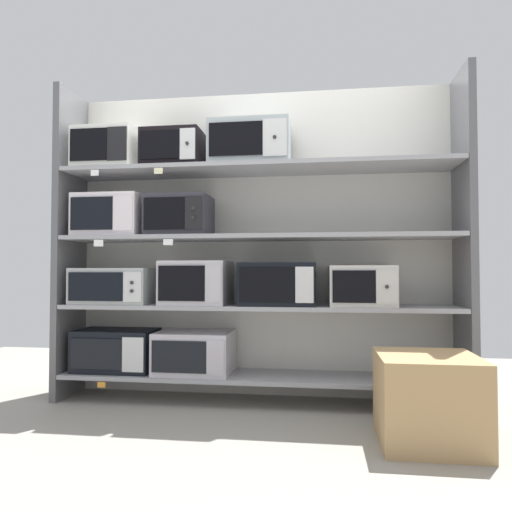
{
  "coord_description": "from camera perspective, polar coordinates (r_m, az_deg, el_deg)",
  "views": [
    {
      "loc": [
        0.45,
        -3.32,
        0.93
      ],
      "look_at": [
        0.0,
        0.0,
        1.04
      ],
      "focal_mm": 33.0,
      "sensor_mm": 36.0,
      "label": 1
    }
  ],
  "objects": [
    {
      "name": "microwave_2",
      "position": [
        3.64,
        -16.58,
        -3.48
      ],
      "size": [
        0.57,
        0.43,
        0.26
      ],
      "color": "#A1A6A5",
      "rests_on": "shelf_1"
    },
    {
      "name": "microwave_6",
      "position": [
        3.68,
        -17.05,
        4.63
      ],
      "size": [
        0.49,
        0.38,
        0.31
      ],
      "color": "silver",
      "rests_on": "shelf_2"
    },
    {
      "name": "microwave_1",
      "position": [
        3.49,
        -7.46,
        -11.48
      ],
      "size": [
        0.54,
        0.4,
        0.3
      ],
      "color": "#B8B1BB",
      "rests_on": "shelf_0"
    },
    {
      "name": "shelf_1",
      "position": [
        3.36,
        0.0,
        -6.18
      ],
      "size": [
        2.78,
        0.43,
        0.03
      ],
      "primitive_type": "cube",
      "color": "#99999E"
    },
    {
      "name": "shelf_0",
      "position": [
        3.44,
        0.0,
        -14.43
      ],
      "size": [
        2.78,
        0.43,
        0.03
      ],
      "primitive_type": "cube",
      "color": "#99999E",
      "rests_on": "ground"
    },
    {
      "name": "upright_left",
      "position": [
        3.82,
        -21.63,
        1.55
      ],
      "size": [
        0.05,
        0.43,
        2.29
      ],
      "primitive_type": "cube",
      "color": "#5B5B5E",
      "rests_on": "ground"
    },
    {
      "name": "microwave_9",
      "position": [
        3.6,
        -9.86,
        12.45
      ],
      "size": [
        0.43,
        0.38,
        0.27
      ],
      "color": "black",
      "rests_on": "shelf_3"
    },
    {
      "name": "back_panel",
      "position": [
        3.59,
        0.5,
        1.63
      ],
      "size": [
        2.98,
        0.04,
        2.29
      ],
      "primitive_type": "cube",
      "color": "beige",
      "rests_on": "ground"
    },
    {
      "name": "microwave_5",
      "position": [
        3.33,
        12.66,
        -3.53
      ],
      "size": [
        0.44,
        0.42,
        0.28
      ],
      "color": "beige",
      "rests_on": "shelf_1"
    },
    {
      "name": "microwave_0",
      "position": [
        3.69,
        -16.59,
        -10.87
      ],
      "size": [
        0.58,
        0.35,
        0.3
      ],
      "color": "black",
      "rests_on": "shelf_0"
    },
    {
      "name": "microwave_7",
      "position": [
        3.5,
        -9.25,
        4.79
      ],
      "size": [
        0.45,
        0.37,
        0.29
      ],
      "color": "#313039",
      "rests_on": "shelf_2"
    },
    {
      "name": "microwave_4",
      "position": [
        3.33,
        2.69,
        -3.39
      ],
      "size": [
        0.53,
        0.43,
        0.3
      ],
      "color": "black",
      "rests_on": "shelf_1"
    },
    {
      "name": "price_tag_0",
      "position": [
        3.54,
        -18.23,
        -14.61
      ],
      "size": [
        0.06,
        0.0,
        0.04
      ],
      "primitive_type": "cube",
      "color": "orange"
    },
    {
      "name": "upright_right",
      "position": [
        3.47,
        23.96,
        1.91
      ],
      "size": [
        0.05,
        0.43,
        2.29
      ],
      "primitive_type": "cube",
      "color": "#5B5B5E",
      "rests_on": "ground"
    },
    {
      "name": "shipping_carton",
      "position": [
        2.81,
        20.15,
        -16.0
      ],
      "size": [
        0.53,
        0.53,
        0.47
      ],
      "primitive_type": "cube",
      "color": "tan",
      "rests_on": "ground"
    },
    {
      "name": "shelf_2",
      "position": [
        3.36,
        0.0,
        2.25
      ],
      "size": [
        2.78,
        0.43,
        0.03
      ],
      "primitive_type": "cube",
      "color": "#99999E"
    },
    {
      "name": "price_tag_2",
      "position": [
        3.28,
        -10.61,
        1.67
      ],
      "size": [
        0.07,
        0.0,
        0.04
      ],
      "primitive_type": "cube",
      "color": "white"
    },
    {
      "name": "microwave_3",
      "position": [
        3.44,
        -7.2,
        -3.22
      ],
      "size": [
        0.47,
        0.43,
        0.31
      ],
      "color": "#B8B2B9",
      "rests_on": "shelf_1"
    },
    {
      "name": "shelf_3",
      "position": [
        3.43,
        0.0,
        10.51
      ],
      "size": [
        2.78,
        0.43,
        0.03
      ],
      "primitive_type": "cube",
      "color": "#99999E"
    },
    {
      "name": "microwave_8",
      "position": [
        3.78,
        -17.29,
        12.03
      ],
      "size": [
        0.45,
        0.41,
        0.3
      ],
      "color": "silver",
      "rests_on": "shelf_3"
    },
    {
      "name": "microwave_10",
      "position": [
        3.48,
        -0.7,
        13.33
      ],
      "size": [
        0.57,
        0.35,
        0.32
      ],
      "color": "#9CA7AA",
      "rests_on": "shelf_3"
    },
    {
      "name": "price_tag_4",
      "position": [
        3.37,
        -11.75,
        10.08
      ],
      "size": [
        0.06,
        0.0,
        0.04
      ],
      "primitive_type": "cube",
      "color": "beige"
    },
    {
      "name": "price_tag_1",
      "position": [
        3.47,
        -18.55,
        1.5
      ],
      "size": [
        0.07,
        0.0,
        0.05
      ],
      "primitive_type": "cube",
      "color": "white"
    },
    {
      "name": "ground",
      "position": [
        2.55,
        -3.3,
        -23.49
      ],
      "size": [
        6.78,
        6.0,
        0.02
      ],
      "primitive_type": "cube",
      "color": "gray"
    },
    {
      "name": "price_tag_3",
      "position": [
        3.55,
        -18.97,
        9.53
      ],
      "size": [
        0.06,
        0.0,
        0.04
      ],
      "primitive_type": "cube",
      "color": "white"
    }
  ]
}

